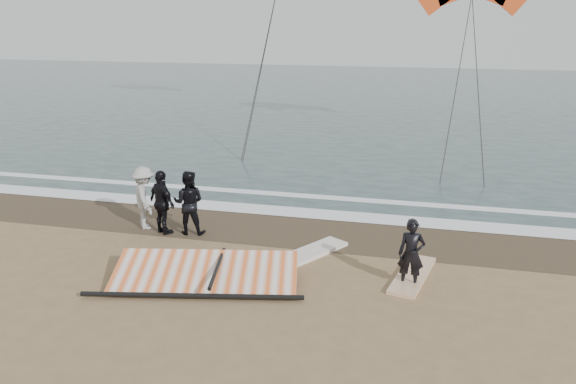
% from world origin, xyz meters
% --- Properties ---
extents(ground, '(120.00, 120.00, 0.00)m').
position_xyz_m(ground, '(0.00, 0.00, 0.00)').
color(ground, '#8C704C').
rests_on(ground, ground).
extents(sea, '(120.00, 54.00, 0.02)m').
position_xyz_m(sea, '(0.00, 33.00, 0.01)').
color(sea, '#233838').
rests_on(sea, ground).
extents(wet_sand, '(120.00, 2.80, 0.01)m').
position_xyz_m(wet_sand, '(0.00, 4.50, 0.01)').
color(wet_sand, '#4C3D2B').
rests_on(wet_sand, ground).
extents(foam_near, '(120.00, 0.90, 0.01)m').
position_xyz_m(foam_near, '(0.00, 5.90, 0.03)').
color(foam_near, white).
rests_on(foam_near, sea).
extents(foam_far, '(120.00, 0.45, 0.01)m').
position_xyz_m(foam_far, '(0.00, 7.60, 0.03)').
color(foam_far, white).
rests_on(foam_far, sea).
extents(man_main, '(0.60, 0.40, 1.61)m').
position_xyz_m(man_main, '(3.14, 1.63, 0.80)').
color(man_main, black).
rests_on(man_main, ground).
extents(board_white, '(1.09, 2.33, 0.09)m').
position_xyz_m(board_white, '(3.20, 2.15, 0.04)').
color(board_white, silver).
rests_on(board_white, ground).
extents(board_cream, '(1.85, 2.40, 0.10)m').
position_xyz_m(board_cream, '(0.55, 2.79, 0.05)').
color(board_cream, silver).
rests_on(board_cream, ground).
extents(trio_cluster, '(2.52, 1.44, 1.84)m').
position_xyz_m(trio_cluster, '(-3.76, 3.53, 0.91)').
color(trio_cluster, black).
rests_on(trio_cluster, ground).
extents(sail_rig, '(4.77, 2.53, 0.52)m').
position_xyz_m(sail_rig, '(-1.46, 0.79, 0.20)').
color(sail_rig, black).
rests_on(sail_rig, ground).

